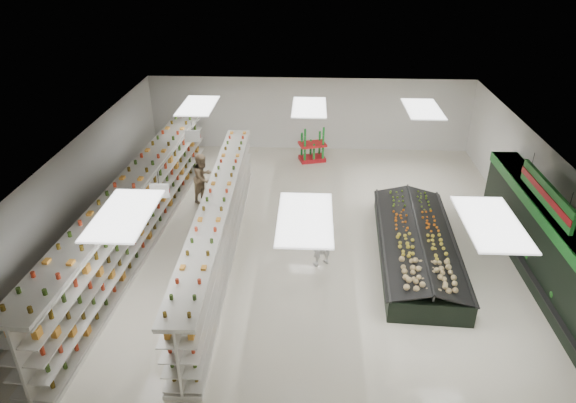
# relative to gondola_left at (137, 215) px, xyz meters

# --- Properties ---
(floor) EXTENTS (16.00, 16.00, 0.00)m
(floor) POSITION_rel_gondola_left_xyz_m (5.18, 0.25, -1.02)
(floor) COLOR beige
(floor) RESTS_ON ground
(ceiling) EXTENTS (14.00, 16.00, 0.02)m
(ceiling) POSITION_rel_gondola_left_xyz_m (5.18, 0.25, 2.18)
(ceiling) COLOR white
(ceiling) RESTS_ON wall_back
(wall_back) EXTENTS (14.00, 0.02, 3.20)m
(wall_back) POSITION_rel_gondola_left_xyz_m (5.18, 8.25, 0.58)
(wall_back) COLOR silver
(wall_back) RESTS_ON floor
(wall_left) EXTENTS (0.02, 16.00, 3.20)m
(wall_left) POSITION_rel_gondola_left_xyz_m (-1.82, 0.25, 0.58)
(wall_left) COLOR silver
(wall_left) RESTS_ON floor
(wall_right) EXTENTS (0.02, 16.00, 3.20)m
(wall_right) POSITION_rel_gondola_left_xyz_m (12.18, 0.25, 0.58)
(wall_right) COLOR silver
(wall_right) RESTS_ON floor
(produce_wall_case) EXTENTS (0.93, 8.00, 2.20)m
(produce_wall_case) POSITION_rel_gondola_left_xyz_m (11.71, -1.25, 0.22)
(produce_wall_case) COLOR black
(produce_wall_case) RESTS_ON floor
(aisle_sign_near) EXTENTS (0.52, 0.06, 0.75)m
(aisle_sign_near) POSITION_rel_gondola_left_xyz_m (1.38, -1.75, 1.73)
(aisle_sign_near) COLOR white
(aisle_sign_near) RESTS_ON ceiling
(aisle_sign_far) EXTENTS (0.52, 0.06, 0.75)m
(aisle_sign_far) POSITION_rel_gondola_left_xyz_m (1.38, 2.25, 1.73)
(aisle_sign_far) COLOR white
(aisle_sign_far) RESTS_ON ceiling
(hortifruti_banner) EXTENTS (0.12, 3.20, 0.95)m
(hortifruti_banner) POSITION_rel_gondola_left_xyz_m (11.43, -1.25, 1.63)
(hortifruti_banner) COLOR #1E7027
(hortifruti_banner) RESTS_ON ceiling
(gondola_left) EXTENTS (1.62, 12.85, 2.22)m
(gondola_left) POSITION_rel_gondola_left_xyz_m (0.00, 0.00, 0.00)
(gondola_left) COLOR beige
(gondola_left) RESTS_ON floor
(gondola_center) EXTENTS (1.05, 11.18, 1.93)m
(gondola_center) POSITION_rel_gondola_left_xyz_m (2.61, -0.45, -0.13)
(gondola_center) COLOR beige
(gondola_center) RESTS_ON floor
(produce_island) EXTENTS (2.57, 6.33, 0.93)m
(produce_island) POSITION_rel_gondola_left_xyz_m (8.50, -0.33, -0.60)
(produce_island) COLOR black
(produce_island) RESTS_ON floor
(soda_endcap) EXTENTS (1.26, 1.01, 1.40)m
(soda_endcap) POSITION_rel_gondola_left_xyz_m (5.33, 6.84, -0.34)
(soda_endcap) COLOR #B1141A
(soda_endcap) RESTS_ON floor
(shopper_main) EXTENTS (0.81, 0.72, 1.85)m
(shopper_main) POSITION_rel_gondola_left_xyz_m (5.64, -0.90, -0.09)
(shopper_main) COLOR white
(shopper_main) RESTS_ON floor
(shopper_background) EXTENTS (0.86, 1.02, 1.80)m
(shopper_background) POSITION_rel_gondola_left_xyz_m (1.44, 2.99, -0.12)
(shopper_background) COLOR #98855D
(shopper_background) RESTS_ON floor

